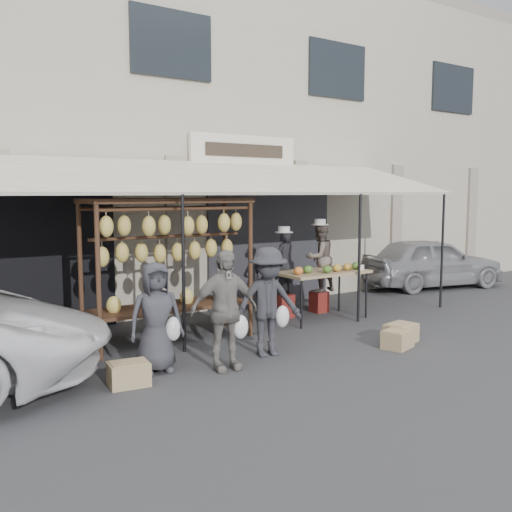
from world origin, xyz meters
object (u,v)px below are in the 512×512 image
at_px(produce_table, 323,273).
at_px(crate_near_b, 401,333).
at_px(sedan, 430,262).
at_px(crate_near_a, 398,339).
at_px(crate_far, 129,374).
at_px(customer_mid, 224,310).
at_px(customer_right, 268,302).
at_px(banana_rack, 170,242).
at_px(vendor_right, 319,257).
at_px(customer_left, 156,317).
at_px(vendor_left, 284,263).

distance_m(produce_table, crate_near_b, 2.04).
bearing_deg(sedan, crate_near_a, 137.08).
xyz_separation_m(crate_near_a, crate_far, (-3.98, 0.67, 0.01)).
xyz_separation_m(customer_mid, customer_right, (0.84, 0.21, -0.02)).
height_order(customer_right, sedan, customer_right).
bearing_deg(banana_rack, vendor_right, 7.29).
bearing_deg(produce_table, banana_rack, 177.61).
relative_size(customer_left, crate_near_b, 2.97).
distance_m(customer_left, customer_mid, 0.89).
height_order(crate_near_b, sedan, sedan).
bearing_deg(customer_right, customer_left, -175.86).
height_order(customer_right, crate_near_b, customer_right).
xyz_separation_m(vendor_right, customer_right, (-2.56, -1.88, -0.29)).
bearing_deg(crate_far, customer_left, 31.36).
relative_size(vendor_right, customer_right, 0.86).
distance_m(vendor_right, customer_right, 3.19).
bearing_deg(customer_right, sedan, 32.35).
relative_size(vendor_left, crate_near_b, 2.46).
xyz_separation_m(crate_near_a, crate_near_b, (0.29, 0.19, 0.01)).
xyz_separation_m(produce_table, crate_near_a, (-0.34, -2.10, -0.73)).
distance_m(banana_rack, vendor_right, 3.44).
bearing_deg(crate_far, produce_table, 18.37).
distance_m(customer_mid, crate_near_a, 2.82).
height_order(vendor_right, customer_mid, vendor_right).
xyz_separation_m(banana_rack, produce_table, (3.00, -0.13, -0.70)).
relative_size(produce_table, vendor_left, 1.43).
xyz_separation_m(crate_far, sedan, (8.86, 2.70, 0.48)).
height_order(vendor_left, crate_near_b, vendor_left).
xyz_separation_m(vendor_right, crate_far, (-4.69, -1.99, -0.93)).
relative_size(produce_table, sedan, 0.47).
relative_size(banana_rack, vendor_right, 1.94).
bearing_deg(customer_mid, sedan, 27.23).
bearing_deg(crate_near_a, crate_near_b, 33.67).
bearing_deg(vendor_left, crate_near_a, 74.64).
height_order(banana_rack, crate_near_b, banana_rack).
xyz_separation_m(customer_right, crate_far, (-2.14, -0.11, -0.64)).
relative_size(crate_far, sedan, 0.13).
xyz_separation_m(banana_rack, customer_left, (-0.81, -1.25, -0.85)).
height_order(customer_right, crate_far, customer_right).
distance_m(crate_near_a, sedan, 5.95).
height_order(crate_near_a, sedan, sedan).
relative_size(vendor_right, crate_near_b, 2.76).
bearing_deg(crate_near_b, customer_left, 168.25).
distance_m(crate_near_b, crate_far, 4.29).
height_order(produce_table, customer_right, customer_right).
xyz_separation_m(banana_rack, vendor_right, (3.37, 0.43, -0.49)).
height_order(vendor_left, crate_far, vendor_left).
distance_m(banana_rack, customer_left, 1.71).
distance_m(customer_left, crate_far, 0.83).
bearing_deg(crate_near_b, vendor_left, 100.01).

